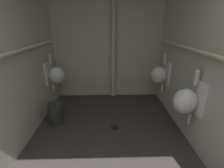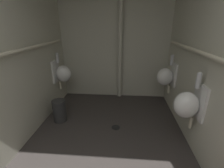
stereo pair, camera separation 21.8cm
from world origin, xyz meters
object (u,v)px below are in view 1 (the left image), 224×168
standpipe_back_wall (113,38)px  urinal_left_mid (55,75)px  urinal_right_far (160,74)px  waste_bin (55,114)px  urinal_right_mid (187,100)px  floor_drain (115,127)px

standpipe_back_wall → urinal_left_mid: bearing=-159.3°
urinal_right_far → waste_bin: 2.05m
urinal_right_mid → urinal_right_far: size_ratio=1.00×
urinal_right_far → waste_bin: (-1.90, -0.60, -0.49)m
urinal_right_far → standpipe_back_wall: 1.21m
urinal_left_mid → standpipe_back_wall: 1.38m
urinal_right_far → standpipe_back_wall: bearing=152.7°
standpipe_back_wall → waste_bin: (-1.01, -1.06, -1.15)m
urinal_right_mid → standpipe_back_wall: bearing=119.5°
urinal_left_mid → standpipe_back_wall: size_ratio=0.29×
floor_drain → urinal_right_far: bearing=39.1°
urinal_left_mid → waste_bin: 0.81m
floor_drain → urinal_right_mid: bearing=-23.0°
urinal_left_mid → urinal_right_mid: 2.34m
urinal_right_mid → floor_drain: 1.20m
urinal_right_far → floor_drain: (-0.91, -0.74, -0.67)m
standpipe_back_wall → urinal_right_mid: bearing=-60.5°
urinal_right_far → floor_drain: urinal_right_far is taller
urinal_right_far → floor_drain: size_ratio=5.39×
waste_bin → standpipe_back_wall: bearing=46.6°
urinal_left_mid → floor_drain: 1.52m
urinal_right_mid → waste_bin: (-1.90, 0.53, -0.49)m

